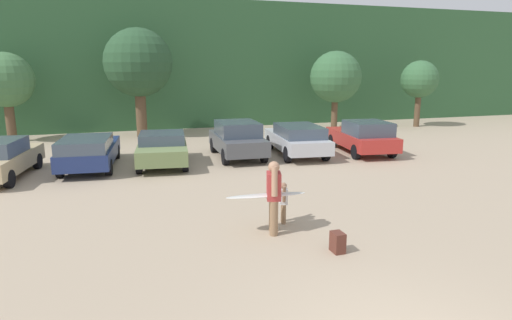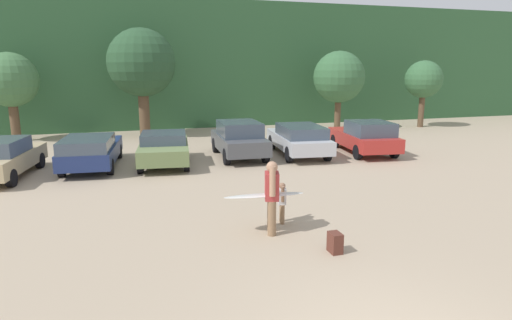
% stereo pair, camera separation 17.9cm
% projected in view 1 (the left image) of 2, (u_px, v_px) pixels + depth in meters
% --- Properties ---
extents(hillside_ridge, '(108.00, 12.00, 8.18)m').
position_uv_depth(hillside_ridge, '(165.00, 65.00, 32.97)').
color(hillside_ridge, '#2D5633').
rests_on(hillside_ridge, ground_plane).
extents(tree_center, '(2.88, 2.88, 4.72)m').
position_uv_depth(tree_center, '(6.00, 81.00, 22.78)').
color(tree_center, brown).
rests_on(tree_center, ground_plane).
extents(tree_right, '(3.81, 3.81, 6.09)m').
position_uv_depth(tree_right, '(138.00, 63.00, 24.29)').
color(tree_right, brown).
rests_on(tree_right, ground_plane).
extents(tree_center_right, '(3.24, 3.24, 4.94)m').
position_uv_depth(tree_center_right, '(336.00, 77.00, 27.53)').
color(tree_center_right, brown).
rests_on(tree_center_right, ground_plane).
extents(tree_left, '(2.44, 2.44, 4.37)m').
position_uv_depth(tree_left, '(420.00, 80.00, 28.73)').
color(tree_left, brown).
rests_on(tree_left, ground_plane).
extents(parked_car_navy, '(2.34, 4.83, 1.34)m').
position_uv_depth(parked_car_navy, '(89.00, 151.00, 17.10)').
color(parked_car_navy, navy).
rests_on(parked_car_navy, ground_plane).
extents(parked_car_olive_green, '(2.39, 4.27, 1.33)m').
position_uv_depth(parked_car_olive_green, '(162.00, 148.00, 17.78)').
color(parked_car_olive_green, '#6B7F4C').
rests_on(parked_car_olive_green, ground_plane).
extents(parked_car_dark_gray, '(2.01, 4.28, 1.61)m').
position_uv_depth(parked_car_dark_gray, '(237.00, 139.00, 19.24)').
color(parked_car_dark_gray, '#4C4F54').
rests_on(parked_car_dark_gray, ground_plane).
extents(parked_car_silver, '(2.34, 4.89, 1.41)m').
position_uv_depth(parked_car_silver, '(297.00, 138.00, 19.75)').
color(parked_car_silver, silver).
rests_on(parked_car_silver, ground_plane).
extents(parked_car_red, '(2.43, 4.62, 1.55)m').
position_uv_depth(parked_car_red, '(363.00, 136.00, 20.22)').
color(parked_car_red, '#B72D28').
rests_on(parked_car_red, ground_plane).
extents(person_adult, '(0.44, 0.74, 1.79)m').
position_uv_depth(person_adult, '(274.00, 193.00, 10.39)').
color(person_adult, '#8C6B4C').
rests_on(person_adult, ground_plane).
extents(person_child, '(0.26, 0.46, 1.07)m').
position_uv_depth(person_child, '(284.00, 200.00, 11.17)').
color(person_child, '#8C6B4C').
rests_on(person_child, ground_plane).
extents(surfboard_white, '(2.02, 0.71, 0.15)m').
position_uv_depth(surfboard_white, '(266.00, 195.00, 10.49)').
color(surfboard_white, white).
extents(backpack_dropped, '(0.24, 0.34, 0.45)m').
position_uv_depth(backpack_dropped, '(338.00, 242.00, 9.45)').
color(backpack_dropped, '#592D23').
rests_on(backpack_dropped, ground_plane).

